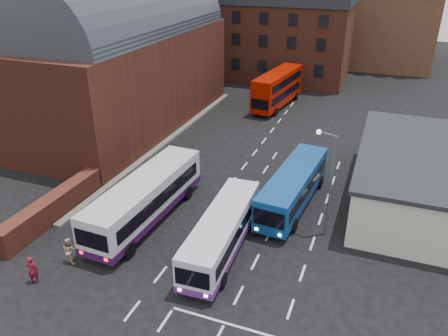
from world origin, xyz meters
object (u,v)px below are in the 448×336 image
(bus_blue, at_px, (293,185))
(pedestrian_beige, at_px, (70,250))
(pedestrian_red, at_px, (32,270))
(bus_white_inbound, at_px, (222,230))
(street_lamp, at_px, (328,176))
(bus_white_outbound, at_px, (146,196))
(bus_red_double, at_px, (277,88))

(bus_blue, relative_size, pedestrian_beige, 6.16)
(bus_blue, xyz_separation_m, pedestrian_red, (-12.19, -14.03, -0.82))
(bus_white_inbound, height_order, bus_blue, bus_blue)
(bus_white_inbound, xyz_separation_m, pedestrian_red, (-9.24, -6.73, -0.71))
(street_lamp, xyz_separation_m, pedestrian_red, (-14.96, -11.10, -3.56))
(pedestrian_beige, bearing_deg, pedestrian_red, 84.81)
(bus_white_outbound, bearing_deg, bus_blue, 33.59)
(pedestrian_red, bearing_deg, bus_blue, -156.81)
(bus_blue, height_order, street_lamp, street_lamp)
(street_lamp, height_order, pedestrian_red, street_lamp)
(bus_white_outbound, bearing_deg, bus_white_inbound, -11.58)
(bus_white_inbound, xyz_separation_m, bus_blue, (2.95, 7.30, 0.11))
(pedestrian_red, distance_m, pedestrian_beige, 2.45)
(bus_white_outbound, height_order, pedestrian_red, bus_white_outbound)
(pedestrian_beige, bearing_deg, bus_white_outbound, -95.02)
(bus_white_inbound, distance_m, bus_blue, 7.87)
(bus_white_inbound, bearing_deg, bus_white_outbound, -16.22)
(bus_blue, bearing_deg, bus_white_inbound, 72.80)
(bus_white_outbound, relative_size, pedestrian_beige, 6.84)
(bus_white_outbound, bearing_deg, pedestrian_red, -106.37)
(bus_blue, bearing_deg, pedestrian_beige, 50.58)
(bus_white_outbound, xyz_separation_m, pedestrian_red, (-2.80, -8.32, -1.02))
(bus_red_double, bearing_deg, bus_blue, 114.78)
(bus_white_outbound, relative_size, pedestrian_red, 6.67)
(bus_blue, bearing_deg, bus_white_outbound, 36.15)
(bus_white_outbound, height_order, bus_red_double, bus_red_double)
(bus_red_double, relative_size, pedestrian_beige, 6.29)
(bus_blue, relative_size, pedestrian_red, 6.00)
(bus_blue, xyz_separation_m, street_lamp, (2.77, -2.94, 2.74))
(bus_red_double, distance_m, pedestrian_beige, 35.09)
(bus_white_outbound, distance_m, pedestrian_red, 8.84)
(bus_red_double, bearing_deg, pedestrian_beige, 90.55)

